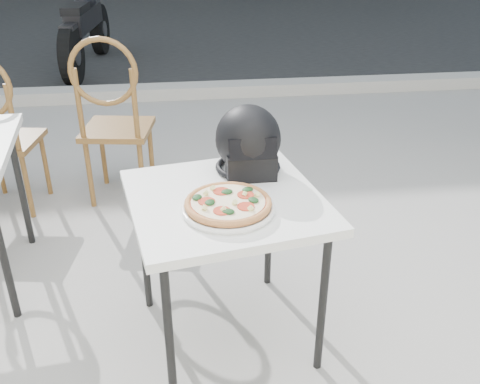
{
  "coord_description": "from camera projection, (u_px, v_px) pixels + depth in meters",
  "views": [
    {
      "loc": [
        -0.19,
        -2.31,
        1.65
      ],
      "look_at": [
        0.04,
        -0.56,
        0.74
      ],
      "focal_mm": 40.0,
      "sensor_mm": 36.0,
      "label": 1
    }
  ],
  "objects": [
    {
      "name": "pizza",
      "position": [
        228.0,
        203.0,
        1.94
      ],
      "size": [
        0.4,
        0.4,
        0.04
      ],
      "rotation": [
        0.0,
        0.0,
        0.31
      ],
      "color": "#C17E46",
      "rests_on": "plate"
    },
    {
      "name": "cafe_chair_main",
      "position": [
        112.0,
        113.0,
        3.21
      ],
      "size": [
        0.47,
        0.47,
        1.07
      ],
      "rotation": [
        0.0,
        0.0,
        2.99
      ],
      "color": "brown",
      "rests_on": "ground"
    },
    {
      "name": "curb",
      "position": [
        192.0,
        91.0,
        5.43
      ],
      "size": [
        30.0,
        0.25,
        0.12
      ],
      "primitive_type": "cube",
      "color": "#A5A29A",
      "rests_on": "ground"
    },
    {
      "name": "motorcycle",
      "position": [
        86.0,
        29.0,
        6.28
      ],
      "size": [
        0.54,
        2.09,
        1.04
      ],
      "rotation": [
        0.0,
        0.0,
        -0.1
      ],
      "color": "black",
      "rests_on": "street_asphalt"
    },
    {
      "name": "cafe_table_main",
      "position": [
        225.0,
        211.0,
        2.08
      ],
      "size": [
        0.84,
        0.84,
        0.69
      ],
      "rotation": [
        0.0,
        0.0,
        0.18
      ],
      "color": "white",
      "rests_on": "ground"
    },
    {
      "name": "plate",
      "position": [
        228.0,
        209.0,
        1.95
      ],
      "size": [
        0.45,
        0.45,
        0.02
      ],
      "rotation": [
        0.0,
        0.0,
        -0.36
      ],
      "color": "white",
      "rests_on": "cafe_table_main"
    },
    {
      "name": "street_asphalt",
      "position": [
        180.0,
        25.0,
        8.97
      ],
      "size": [
        30.0,
        8.0,
        0.0
      ],
      "primitive_type": "cube",
      "color": "black",
      "rests_on": "ground"
    },
    {
      "name": "ground",
      "position": [
        220.0,
        267.0,
        2.82
      ],
      "size": [
        80.0,
        80.0,
        0.0
      ],
      "primitive_type": "plane",
      "color": "#999591",
      "rests_on": "ground"
    },
    {
      "name": "helmet",
      "position": [
        248.0,
        143.0,
        2.21
      ],
      "size": [
        0.28,
        0.29,
        0.28
      ],
      "rotation": [
        0.0,
        0.0,
        0.01
      ],
      "color": "black",
      "rests_on": "cafe_table_main"
    }
  ]
}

